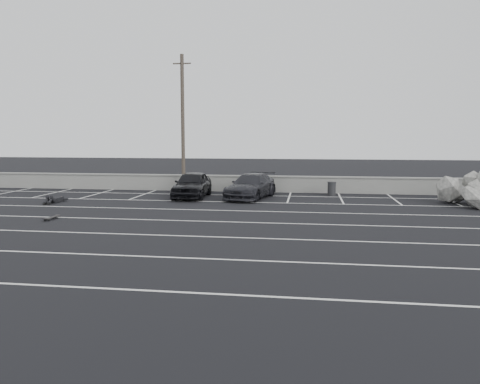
% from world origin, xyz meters
% --- Properties ---
extents(ground, '(120.00, 120.00, 0.00)m').
position_xyz_m(ground, '(0.00, 0.00, 0.00)').
color(ground, black).
rests_on(ground, ground).
extents(seawall, '(50.00, 0.45, 1.06)m').
position_xyz_m(seawall, '(0.00, 14.00, 0.55)').
color(seawall, gray).
rests_on(seawall, ground).
extents(stall_lines, '(36.00, 20.05, 0.01)m').
position_xyz_m(stall_lines, '(-0.08, 4.41, 0.00)').
color(stall_lines, silver).
rests_on(stall_lines, ground).
extents(car_left, '(1.98, 4.58, 1.54)m').
position_xyz_m(car_left, '(-1.67, 10.61, 0.77)').
color(car_left, black).
rests_on(car_left, ground).
extents(car_right, '(2.99, 5.19, 1.41)m').
position_xyz_m(car_right, '(1.80, 10.78, 0.71)').
color(car_right, black).
rests_on(car_right, ground).
extents(utility_pole, '(1.16, 0.23, 8.73)m').
position_xyz_m(utility_pole, '(-2.90, 13.20, 4.42)').
color(utility_pole, '#4C4238').
rests_on(utility_pole, ground).
extents(trash_bin, '(0.68, 0.68, 0.83)m').
position_xyz_m(trash_bin, '(6.53, 12.75, 0.42)').
color(trash_bin, '#252628').
rests_on(trash_bin, ground).
extents(person, '(1.21, 2.52, 0.48)m').
position_xyz_m(person, '(-8.58, 7.67, 0.24)').
color(person, black).
rests_on(person, ground).
extents(skateboard, '(0.30, 0.89, 0.11)m').
position_xyz_m(skateboard, '(-5.89, 2.43, 0.08)').
color(skateboard, black).
rests_on(skateboard, ground).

